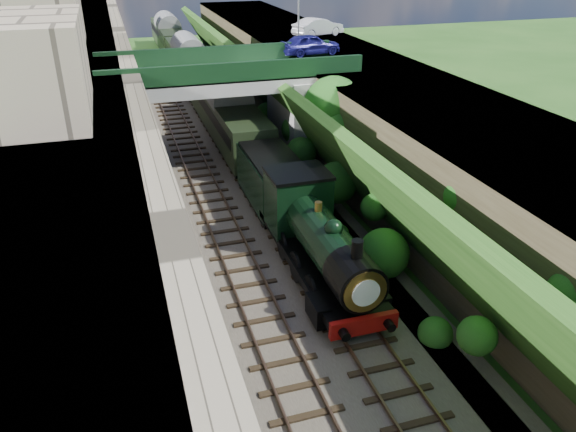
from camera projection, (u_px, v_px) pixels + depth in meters
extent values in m
plane|color=#1E4714|center=(374.00, 423.00, 17.78)|extent=(160.00, 160.00, 0.00)
cube|color=#473F38|center=(237.00, 183.00, 34.83)|extent=(10.00, 90.00, 0.20)
cube|color=#756B56|center=(139.00, 139.00, 31.85)|extent=(1.00, 90.00, 7.00)
cube|color=#262628|center=(74.00, 146.00, 30.92)|extent=(6.00, 90.00, 7.00)
cube|color=#262628|center=(379.00, 123.00, 36.00)|extent=(8.00, 90.00, 6.25)
cube|color=#1E4714|center=(313.00, 136.00, 34.99)|extent=(4.02, 90.00, 6.36)
sphere|color=#194C14|center=(570.00, 292.00, 16.86)|extent=(1.40, 1.40, 1.40)
sphere|color=#194C14|center=(477.00, 336.00, 19.09)|extent=(1.39, 1.39, 1.39)
sphere|color=#194C14|center=(463.00, 196.00, 22.07)|extent=(1.54, 1.54, 1.54)
sphere|color=#194C14|center=(384.00, 254.00, 24.85)|extent=(2.30, 2.30, 2.30)
sphere|color=#194C14|center=(374.00, 207.00, 26.69)|extent=(1.35, 1.35, 1.35)
sphere|color=#194C14|center=(337.00, 183.00, 30.38)|extent=(2.32, 2.32, 2.32)
sphere|color=#194C14|center=(340.00, 130.00, 32.21)|extent=(2.00, 2.00, 2.00)
sphere|color=#194C14|center=(301.00, 153.00, 35.29)|extent=(1.96, 1.96, 1.96)
sphere|color=#194C14|center=(296.00, 129.00, 37.13)|extent=(2.00, 2.00, 2.00)
sphere|color=#194C14|center=(288.00, 100.00, 40.12)|extent=(2.31, 2.31, 2.31)
sphere|color=#194C14|center=(268.00, 116.00, 42.16)|extent=(2.08, 2.08, 2.08)
sphere|color=#194C14|center=(271.00, 82.00, 44.23)|extent=(1.79, 1.79, 1.79)
sphere|color=#194C14|center=(253.00, 87.00, 47.22)|extent=(1.45, 1.45, 1.45)
sphere|color=#194C14|center=(249.00, 69.00, 50.06)|extent=(1.80, 1.80, 1.80)
sphere|color=#194C14|center=(233.00, 73.00, 53.56)|extent=(1.47, 1.47, 1.47)
cube|color=black|center=(204.00, 185.00, 34.23)|extent=(2.50, 90.00, 0.07)
cube|color=brown|center=(193.00, 185.00, 34.00)|extent=(0.08, 90.00, 0.14)
cube|color=brown|center=(216.00, 182.00, 34.38)|extent=(0.08, 90.00, 0.14)
cube|color=black|center=(255.00, 179.00, 35.08)|extent=(2.50, 90.00, 0.07)
cube|color=brown|center=(244.00, 179.00, 34.85)|extent=(0.08, 90.00, 0.14)
cube|color=brown|center=(266.00, 176.00, 35.23)|extent=(0.08, 90.00, 0.14)
cube|color=gray|center=(227.00, 78.00, 35.88)|extent=(16.00, 6.00, 0.90)
cube|color=#133419|center=(236.00, 73.00, 33.02)|extent=(16.00, 0.30, 1.20)
cube|color=#133419|center=(218.00, 55.00, 37.89)|extent=(16.00, 0.30, 1.20)
cube|color=gray|center=(136.00, 130.00, 35.56)|extent=(1.40, 6.40, 5.70)
cube|color=gray|center=(296.00, 115.00, 38.40)|extent=(2.40, 6.40, 5.70)
cube|color=gray|center=(37.00, 3.00, 36.16)|extent=(5.00, 10.00, 6.00)
cube|color=gray|center=(35.00, 67.00, 23.20)|extent=(4.00, 8.00, 4.00)
cylinder|color=black|center=(332.00, 148.00, 34.39)|extent=(0.30, 0.30, 4.40)
sphere|color=#194C14|center=(333.00, 107.00, 33.22)|extent=(3.60, 3.60, 3.60)
sphere|color=#194C14|center=(336.00, 112.00, 34.31)|extent=(2.40, 2.40, 2.40)
cylinder|color=gray|center=(299.00, 3.00, 43.32)|extent=(0.14, 0.14, 6.00)
imported|color=navy|center=(310.00, 44.00, 39.75)|extent=(4.50, 2.30, 1.47)
imported|color=silver|center=(318.00, 27.00, 47.28)|extent=(4.81, 3.08, 1.50)
cube|color=black|center=(325.00, 278.00, 24.45)|extent=(2.40, 8.40, 0.60)
cube|color=black|center=(317.00, 256.00, 25.06)|extent=(2.70, 10.00, 0.35)
cube|color=maroon|center=(364.00, 325.00, 20.74)|extent=(2.70, 0.25, 0.70)
cylinder|color=black|center=(324.00, 238.00, 23.79)|extent=(1.90, 5.60, 1.90)
cylinder|color=black|center=(355.00, 279.00, 20.97)|extent=(1.96, 1.80, 1.96)
cylinder|color=white|center=(366.00, 293.00, 20.13)|extent=(1.10, 0.05, 1.10)
cylinder|color=black|center=(357.00, 251.00, 20.44)|extent=(0.44, 0.44, 0.90)
sphere|color=black|center=(334.00, 228.00, 22.49)|extent=(0.76, 0.76, 0.76)
cylinder|color=#A57F33|center=(318.00, 207.00, 23.98)|extent=(0.32, 0.32, 0.50)
cube|color=black|center=(298.00, 201.00, 26.80)|extent=(2.75, 2.40, 2.80)
cube|color=black|center=(298.00, 173.00, 26.15)|extent=(2.85, 2.50, 0.15)
cube|color=black|center=(318.00, 310.00, 21.74)|extent=(0.60, 1.40, 0.90)
cube|color=black|center=(377.00, 299.00, 22.40)|extent=(0.60, 1.40, 0.90)
cube|color=black|center=(273.00, 203.00, 31.48)|extent=(2.30, 6.00, 0.50)
cube|color=black|center=(273.00, 198.00, 31.36)|extent=(2.60, 6.00, 0.50)
cube|color=black|center=(273.00, 179.00, 30.83)|extent=(2.70, 6.00, 2.40)
cube|color=black|center=(273.00, 157.00, 30.27)|extent=(2.50, 5.60, 0.20)
cube|color=black|center=(227.00, 135.00, 42.27)|extent=(2.30, 17.00, 0.40)
cube|color=black|center=(227.00, 132.00, 42.15)|extent=(2.50, 17.00, 0.50)
cube|color=black|center=(226.00, 113.00, 41.48)|extent=(2.80, 18.00, 2.70)
cube|color=slate|center=(225.00, 93.00, 40.81)|extent=(2.90, 18.00, 0.50)
cube|color=black|center=(191.00, 81.00, 58.33)|extent=(2.30, 17.00, 0.40)
cube|color=black|center=(190.00, 78.00, 58.22)|extent=(2.50, 17.00, 0.50)
cube|color=black|center=(189.00, 64.00, 57.55)|extent=(2.80, 18.00, 2.70)
cube|color=slate|center=(188.00, 49.00, 56.88)|extent=(2.90, 18.00, 0.50)
cube|color=black|center=(170.00, 50.00, 74.40)|extent=(2.30, 17.00, 0.40)
cube|color=black|center=(169.00, 48.00, 74.28)|extent=(2.50, 17.00, 0.50)
cube|color=black|center=(168.00, 36.00, 73.61)|extent=(2.80, 18.00, 2.70)
cube|color=slate|center=(167.00, 24.00, 72.94)|extent=(2.90, 18.00, 0.50)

